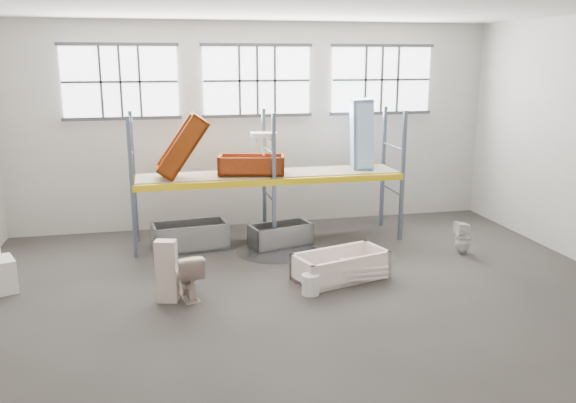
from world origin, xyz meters
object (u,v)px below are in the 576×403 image
object	(u,v)px
bathtub_beige	(341,266)
toilet_white	(463,238)
toilet_beige	(188,275)
rust_tub_flat	(251,165)
blue_tub_upright	(362,134)
steel_tub_right	(280,235)
bucket	(311,284)
steel_tub_left	(190,236)
cistern_tall	(167,271)

from	to	relation	value
bathtub_beige	toilet_white	world-z (taller)	toilet_white
toilet_beige	rust_tub_flat	bearing A→B (deg)	-128.42
blue_tub_upright	bathtub_beige	bearing A→B (deg)	-115.54
steel_tub_right	bucket	bearing A→B (deg)	-91.13
bathtub_beige	steel_tub_right	world-z (taller)	bathtub_beige
steel_tub_right	bucket	xyz separation A→B (m)	(-0.06, -2.90, -0.06)
toilet_beige	steel_tub_left	bearing A→B (deg)	-103.34
toilet_white	steel_tub_right	distance (m)	4.00
toilet_beige	rust_tub_flat	world-z (taller)	rust_tub_flat
cistern_tall	steel_tub_left	bearing A→B (deg)	93.41
toilet_beige	bucket	world-z (taller)	toilet_beige
rust_tub_flat	steel_tub_left	bearing A→B (deg)	-173.65
toilet_beige	bucket	distance (m)	2.18
blue_tub_upright	bucket	world-z (taller)	blue_tub_upright
rust_tub_flat	blue_tub_upright	world-z (taller)	blue_tub_upright
cistern_tall	toilet_white	world-z (taller)	cistern_tall
rust_tub_flat	bucket	world-z (taller)	rust_tub_flat
toilet_beige	toilet_white	world-z (taller)	toilet_beige
rust_tub_flat	blue_tub_upright	xyz separation A→B (m)	(2.67, 0.28, 0.58)
toilet_white	blue_tub_upright	size ratio (longest dim) A/B	0.44
bathtub_beige	steel_tub_right	size ratio (longest dim) A/B	1.30
steel_tub_right	rust_tub_flat	xyz separation A→B (m)	(-0.58, 0.34, 1.57)
cistern_tall	steel_tub_left	world-z (taller)	cistern_tall
cistern_tall	bucket	distance (m)	2.55
steel_tub_right	cistern_tall	bearing A→B (deg)	-133.99
bathtub_beige	bucket	world-z (taller)	bathtub_beige
rust_tub_flat	bucket	size ratio (longest dim) A/B	3.91
blue_tub_upright	bucket	bearing A→B (deg)	-121.30
rust_tub_flat	toilet_white	bearing A→B (deg)	-22.03
toilet_beige	blue_tub_upright	distance (m)	5.69
bathtub_beige	toilet_white	xyz separation A→B (m)	(3.04, 0.87, 0.10)
steel_tub_right	blue_tub_upright	size ratio (longest dim) A/B	0.83
cistern_tall	steel_tub_left	distance (m)	2.91
rust_tub_flat	blue_tub_upright	size ratio (longest dim) A/B	0.89
toilet_beige	blue_tub_upright	world-z (taller)	blue_tub_upright
steel_tub_left	rust_tub_flat	xyz separation A→B (m)	(1.42, 0.16, 1.52)
blue_tub_upright	bucket	distance (m)	4.68
toilet_white	cistern_tall	bearing A→B (deg)	-76.29
toilet_white	bucket	bearing A→B (deg)	-66.00
toilet_white	steel_tub_left	bearing A→B (deg)	-102.97
bathtub_beige	cistern_tall	world-z (taller)	cistern_tall
steel_tub_right	blue_tub_upright	distance (m)	3.06
toilet_beige	steel_tub_right	xyz separation A→B (m)	(2.20, 2.56, -0.16)
rust_tub_flat	bucket	xyz separation A→B (m)	(0.53, -3.25, -1.63)
rust_tub_flat	toilet_beige	bearing A→B (deg)	-119.14
bucket	toilet_beige	bearing A→B (deg)	170.82
bathtub_beige	steel_tub_right	bearing A→B (deg)	90.74
toilet_beige	blue_tub_upright	size ratio (longest dim) A/B	0.50
toilet_white	rust_tub_flat	bearing A→B (deg)	-109.51
steel_tub_right	rust_tub_flat	size ratio (longest dim) A/B	0.94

